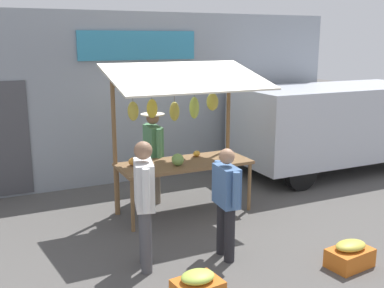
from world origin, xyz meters
name	(u,v)px	position (x,y,z in m)	size (l,w,h in m)	color
ground_plane	(184,212)	(0.00, 0.00, 0.00)	(40.00, 40.00, 0.00)	#514F4C
street_backdrop	(136,98)	(0.06, -2.20, 1.70)	(9.00, 0.30, 3.40)	#8C939E
market_stall	(183,122)	(0.00, -0.05, 1.55)	(2.50, 1.46, 2.50)	brown
vendor_with_sunhat	(153,149)	(0.26, -0.75, 0.96)	(0.42, 0.70, 1.63)	#726656
shopper_in_grey_tee	(144,196)	(1.25, 1.54, 0.97)	(0.34, 0.69, 1.67)	#4C4C51
shopper_with_shopping_bag	(226,197)	(0.19, 1.74, 0.85)	(0.26, 0.66, 1.51)	#232328
parked_van	(328,121)	(-3.87, -0.91, 1.12)	(4.41, 1.88, 1.88)	silver
produce_crate_near	(350,255)	(-1.13, 2.66, 0.16)	(0.62, 0.44, 0.35)	#D1661E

